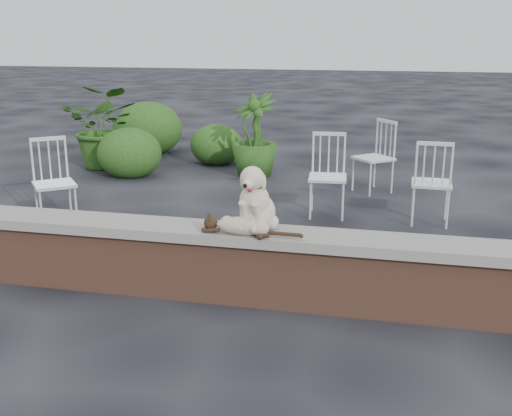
% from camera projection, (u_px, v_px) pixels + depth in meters
% --- Properties ---
extents(ground, '(60.00, 60.00, 0.00)m').
position_uv_depth(ground, '(257.00, 300.00, 4.83)').
color(ground, black).
rests_on(ground, ground).
extents(brick_wall, '(6.00, 0.30, 0.50)m').
position_uv_depth(brick_wall, '(257.00, 271.00, 4.76)').
color(brick_wall, brown).
rests_on(brick_wall, ground).
extents(capstone, '(6.20, 0.40, 0.08)m').
position_uv_depth(capstone, '(257.00, 236.00, 4.68)').
color(capstone, slate).
rests_on(capstone, brick_wall).
extents(dog, '(0.41, 0.50, 0.53)m').
position_uv_depth(dog, '(258.00, 196.00, 4.63)').
color(dog, beige).
rests_on(dog, capstone).
extents(cat, '(0.93, 0.35, 0.15)m').
position_uv_depth(cat, '(243.00, 225.00, 4.56)').
color(cat, tan).
rests_on(cat, capstone).
extents(chair_b, '(0.61, 0.61, 0.94)m').
position_uv_depth(chair_b, '(328.00, 176.00, 6.92)').
color(chair_b, white).
rests_on(chair_b, ground).
extents(chair_d, '(0.79, 0.79, 0.94)m').
position_uv_depth(chair_d, '(373.00, 157.00, 7.97)').
color(chair_d, white).
rests_on(chair_d, ground).
extents(chair_c, '(0.58, 0.58, 0.94)m').
position_uv_depth(chair_c, '(432.00, 182.00, 6.65)').
color(chair_c, white).
rests_on(chair_c, ground).
extents(chair_a, '(0.79, 0.79, 0.94)m').
position_uv_depth(chair_a, '(54.00, 183.00, 6.61)').
color(chair_a, white).
rests_on(chair_a, ground).
extents(potted_plant_a, '(1.26, 1.13, 1.28)m').
position_uv_depth(potted_plant_a, '(104.00, 127.00, 9.37)').
color(potted_plant_a, '#1C4513').
rests_on(potted_plant_a, ground).
extents(potted_plant_b, '(0.93, 0.93, 1.21)m').
position_uv_depth(potted_plant_b, '(254.00, 135.00, 8.82)').
color(potted_plant_b, '#1C4513').
rests_on(potted_plant_b, ground).
extents(shrubbery, '(2.42, 2.73, 0.93)m').
position_uv_depth(shrubbery, '(157.00, 138.00, 9.98)').
color(shrubbery, '#1C4513').
rests_on(shrubbery, ground).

